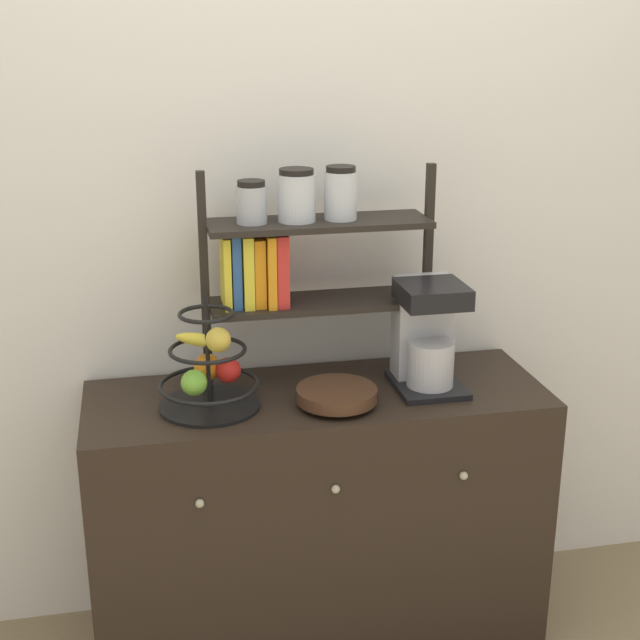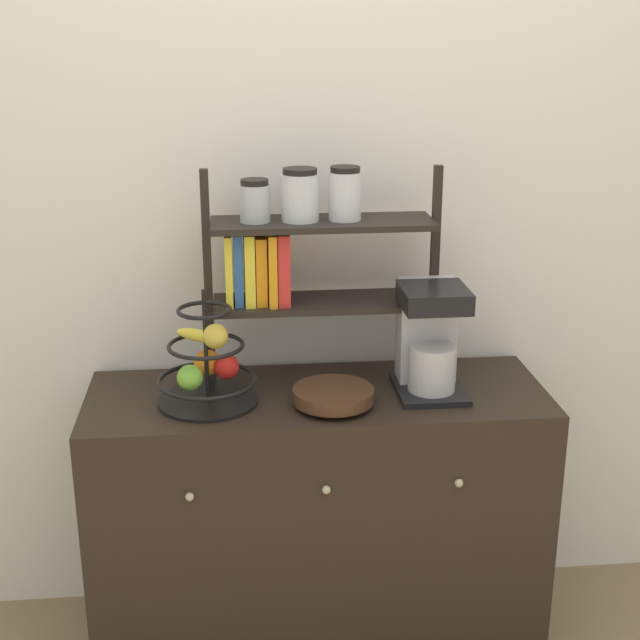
% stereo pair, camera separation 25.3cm
% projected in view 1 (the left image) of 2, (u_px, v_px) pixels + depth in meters
% --- Properties ---
extents(wall_back, '(7.00, 0.05, 2.60)m').
position_uv_depth(wall_back, '(298.00, 215.00, 2.72)').
color(wall_back, silver).
rests_on(wall_back, ground_plane).
extents(sideboard, '(1.35, 0.50, 0.83)m').
position_uv_depth(sideboard, '(318.00, 517.00, 2.73)').
color(sideboard, black).
rests_on(sideboard, ground_plane).
extents(coffee_maker, '(0.20, 0.24, 0.32)m').
position_uv_depth(coffee_maker, '(427.00, 334.00, 2.61)').
color(coffee_maker, black).
rests_on(coffee_maker, sideboard).
extents(fruit_stand, '(0.29, 0.29, 0.34)m').
position_uv_depth(fruit_stand, '(209.00, 371.00, 2.47)').
color(fruit_stand, black).
rests_on(fruit_stand, sideboard).
extents(wooden_bowl, '(0.23, 0.23, 0.05)m').
position_uv_depth(wooden_bowl, '(337.00, 395.00, 2.51)').
color(wooden_bowl, '#422819').
rests_on(wooden_bowl, sideboard).
extents(shelf_hutch, '(0.69, 0.20, 0.64)m').
position_uv_depth(shelf_hutch, '(293.00, 248.00, 2.56)').
color(shelf_hutch, black).
rests_on(shelf_hutch, sideboard).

